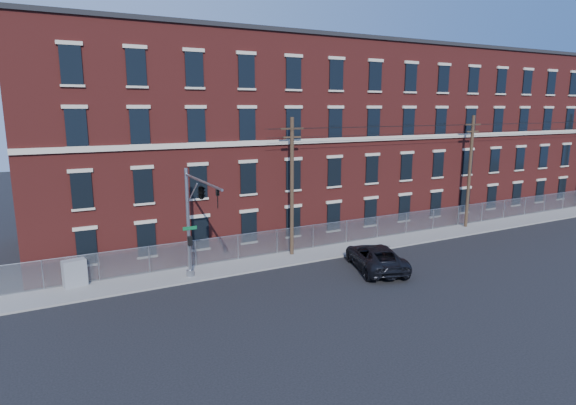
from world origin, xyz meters
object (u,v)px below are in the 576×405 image
(traffic_signal_mast, at_px, (198,202))
(utility_cabinet, at_px, (75,273))
(utility_pole_near, at_px, (292,184))
(pickup_truck, at_px, (376,257))

(traffic_signal_mast, distance_m, utility_cabinet, 8.89)
(utility_cabinet, bearing_deg, traffic_signal_mast, -41.41)
(utility_pole_near, xyz_separation_m, pickup_truck, (3.60, -5.29, -4.48))
(traffic_signal_mast, distance_m, utility_pole_near, 8.70)
(utility_cabinet, bearing_deg, utility_pole_near, -13.23)
(traffic_signal_mast, height_order, utility_pole_near, utility_pole_near)
(utility_cabinet, bearing_deg, pickup_truck, -28.96)
(utility_pole_near, xyz_separation_m, utility_cabinet, (-14.68, 0.40, -4.39))
(traffic_signal_mast, relative_size, pickup_truck, 1.14)
(utility_pole_near, bearing_deg, traffic_signal_mast, -156.86)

